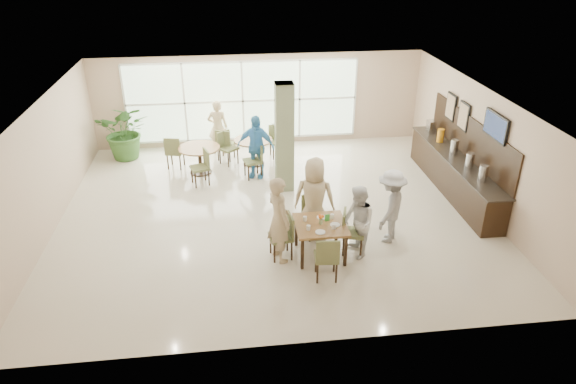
{
  "coord_description": "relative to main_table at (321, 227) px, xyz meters",
  "views": [
    {
      "loc": [
        -0.97,
        -10.79,
        6.01
      ],
      "look_at": [
        0.2,
        -1.2,
        1.1
      ],
      "focal_mm": 32.0,
      "sensor_mm": 36.0,
      "label": 1
    }
  ],
  "objects": [
    {
      "name": "adult_standing",
      "position": [
        -2.06,
        5.83,
        0.16
      ],
      "size": [
        0.62,
        0.43,
        1.65
      ],
      "primitive_type": "imported",
      "rotation": [
        0.0,
        0.0,
        3.08
      ],
      "color": "tan",
      "rests_on": "ground"
    },
    {
      "name": "chairs_table_left",
      "position": [
        -2.54,
        4.53,
        -0.19
      ],
      "size": [
        2.09,
        1.86,
        0.95
      ],
      "color": "olive",
      "rests_on": "ground"
    },
    {
      "name": "framed_art_b",
      "position": [
        4.18,
        3.81,
        1.18
      ],
      "size": [
        0.05,
        0.55,
        0.7
      ],
      "color": "black",
      "rests_on": "ground"
    },
    {
      "name": "teen_standing",
      "position": [
        1.57,
        0.42,
        0.16
      ],
      "size": [
        1.1,
        1.23,
        1.65
      ],
      "primitive_type": "imported",
      "rotation": [
        0.0,
        0.0,
        -2.16
      ],
      "color": "#9A9A9C",
      "rests_on": "ground"
    },
    {
      "name": "ground",
      "position": [
        -0.77,
        2.01,
        -0.67
      ],
      "size": [
        10.0,
        10.0,
        0.0
      ],
      "primitive_type": "plane",
      "color": "beige",
      "rests_on": "ground"
    },
    {
      "name": "room_shell",
      "position": [
        -0.77,
        2.01,
        1.04
      ],
      "size": [
        10.0,
        10.0,
        10.0
      ],
      "color": "white",
      "rests_on": "ground"
    },
    {
      "name": "teen_far",
      "position": [
        -0.0,
        0.8,
        0.25
      ],
      "size": [
        1.0,
        0.72,
        1.84
      ],
      "primitive_type": "imported",
      "rotation": [
        0.0,
        0.0,
        2.86
      ],
      "color": "tan",
      "rests_on": "ground"
    },
    {
      "name": "window_bank",
      "position": [
        -1.27,
        6.47,
        0.73
      ],
      "size": [
        7.0,
        0.04,
        7.0
      ],
      "color": "silver",
      "rests_on": "ground"
    },
    {
      "name": "main_table",
      "position": [
        0.0,
        0.0,
        0.0
      ],
      "size": [
        1.03,
        1.03,
        0.75
      ],
      "color": "brown",
      "rests_on": "ground"
    },
    {
      "name": "teen_left",
      "position": [
        -0.85,
        -0.01,
        0.25
      ],
      "size": [
        0.66,
        0.79,
        1.83
      ],
      "primitive_type": "imported",
      "rotation": [
        0.0,
        0.0,
        1.96
      ],
      "color": "tan",
      "rests_on": "ground"
    },
    {
      "name": "teen_right",
      "position": [
        0.75,
        -0.07,
        0.11
      ],
      "size": [
        0.69,
        0.83,
        1.55
      ],
      "primitive_type": "imported",
      "rotation": [
        0.0,
        0.0,
        -1.43
      ],
      "color": "white",
      "rests_on": "ground"
    },
    {
      "name": "column",
      "position": [
        -0.37,
        3.21,
        0.73
      ],
      "size": [
        0.45,
        0.45,
        2.8
      ],
      "primitive_type": "cube",
      "color": "#67724F",
      "rests_on": "ground"
    },
    {
      "name": "round_table_left",
      "position": [
        -2.58,
        4.47,
        -0.09
      ],
      "size": [
        1.13,
        1.13,
        0.75
      ],
      "color": "brown",
      "rests_on": "ground"
    },
    {
      "name": "chairs_table_right",
      "position": [
        -1.1,
        4.87,
        -0.19
      ],
      "size": [
        2.08,
        1.91,
        0.95
      ],
      "color": "olive",
      "rests_on": "ground"
    },
    {
      "name": "round_table_right",
      "position": [
        -1.07,
        4.9,
        -0.09
      ],
      "size": [
        1.1,
        1.1,
        0.75
      ],
      "color": "brown",
      "rests_on": "ground"
    },
    {
      "name": "tabletop_clutter",
      "position": [
        0.02,
        -0.02,
        0.14
      ],
      "size": [
        0.72,
        0.77,
        0.21
      ],
      "color": "white",
      "rests_on": "main_table"
    },
    {
      "name": "adult_a",
      "position": [
        -1.04,
        4.03,
        0.21
      ],
      "size": [
        1.16,
        0.89,
        1.74
      ],
      "primitive_type": "imported",
      "rotation": [
        0.0,
        0.0,
        -0.34
      ],
      "color": "#4798D5",
      "rests_on": "ground"
    },
    {
      "name": "potted_plant",
      "position": [
        -4.72,
        5.78,
        0.17
      ],
      "size": [
        1.63,
        1.63,
        1.67
      ],
      "primitive_type": "imported",
      "rotation": [
        0.0,
        0.0,
        -0.08
      ],
      "color": "#346227",
      "rests_on": "ground"
    },
    {
      "name": "chairs_main_table",
      "position": [
        -0.03,
        0.02,
        -0.19
      ],
      "size": [
        2.03,
        2.05,
        0.95
      ],
      "color": "olive",
      "rests_on": "ground"
    },
    {
      "name": "buffet_counter",
      "position": [
        3.93,
        2.51,
        -0.11
      ],
      "size": [
        0.64,
        4.7,
        1.95
      ],
      "color": "black",
      "rests_on": "ground"
    },
    {
      "name": "framed_art_a",
      "position": [
        4.18,
        3.01,
        1.18
      ],
      "size": [
        0.05,
        0.55,
        0.7
      ],
      "color": "black",
      "rests_on": "ground"
    },
    {
      "name": "adult_b",
      "position": [
        -0.16,
        4.96,
        0.17
      ],
      "size": [
        0.84,
        1.61,
        1.67
      ],
      "primitive_type": "imported",
      "rotation": [
        0.0,
        0.0,
        -1.46
      ],
      "color": "white",
      "rests_on": "ground"
    },
    {
      "name": "wall_tv",
      "position": [
        4.17,
        1.41,
        1.48
      ],
      "size": [
        0.06,
        1.0,
        0.58
      ],
      "color": "black",
      "rests_on": "ground"
    }
  ]
}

